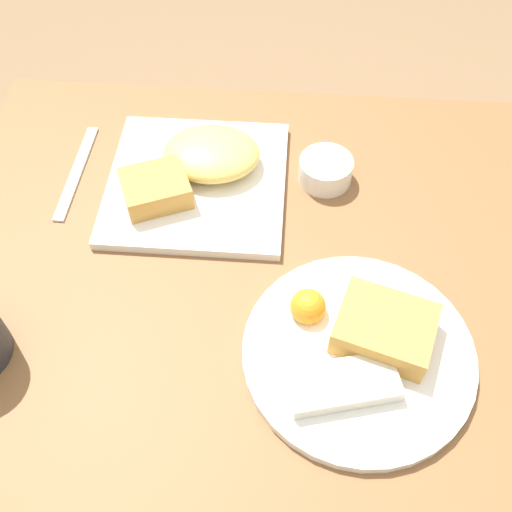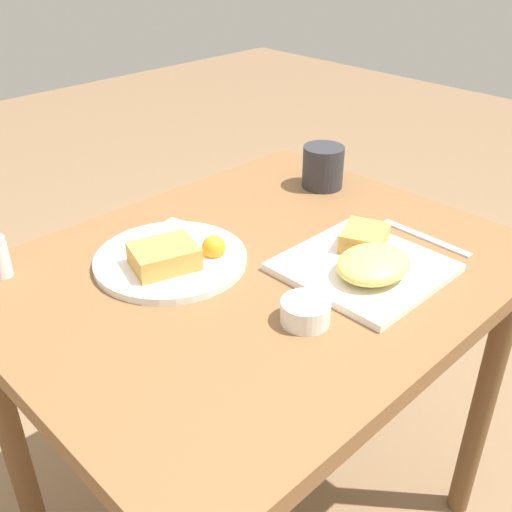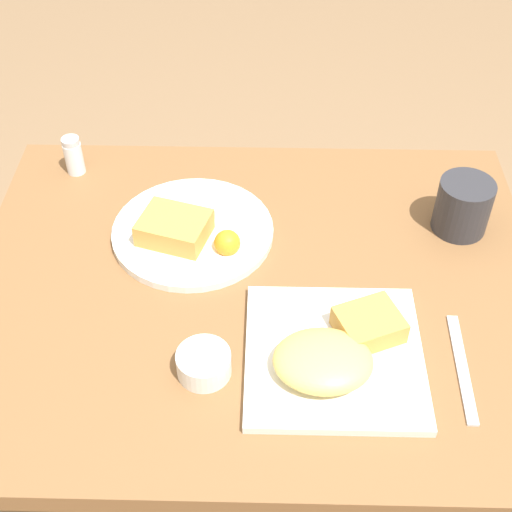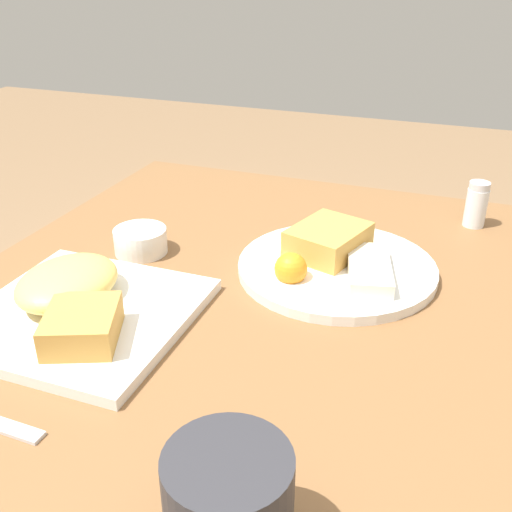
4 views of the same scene
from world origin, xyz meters
TOP-DOWN VIEW (x-y plane):
  - dining_table at (0.00, 0.00)m, footprint 0.92×0.74m
  - plate_square_near at (0.12, -0.15)m, footprint 0.26×0.26m
  - plate_oval_far at (-0.11, 0.11)m, footprint 0.28×0.28m
  - sauce_ramekin at (-0.07, -0.17)m, footprint 0.08×0.08m
  - salt_shaker at (-0.35, 0.29)m, footprint 0.03×0.03m
  - coffee_mug at (0.35, 0.14)m, footprint 0.09×0.09m

SIDE VIEW (x-z plane):
  - dining_table at x=0.00m, z-range 0.27..1.02m
  - plate_oval_far at x=-0.11m, z-range 0.74..0.79m
  - sauce_ramekin at x=-0.07m, z-range 0.75..0.79m
  - plate_square_near at x=0.12m, z-range 0.74..0.80m
  - salt_shaker at x=-0.35m, z-range 0.74..0.82m
  - coffee_mug at x=0.35m, z-range 0.75..0.84m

